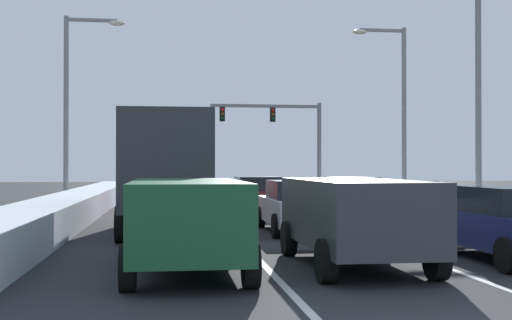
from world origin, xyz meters
The scene contains 18 objects.
ground_plane centered at (0.00, 15.14, 0.00)m, with size 120.00×120.00×0.00m, color #28282B.
lane_stripe_between_right_lane_and_center_lane centered at (1.70, 18.92, 0.00)m, with size 0.14×41.63×0.01m, color silver.
lane_stripe_between_center_lane_and_left_lane centered at (-1.70, 18.92, 0.00)m, with size 0.14×41.63×0.01m, color silver.
snow_bank_right_shoulder centered at (7.00, 18.92, 0.45)m, with size 1.25×41.63×0.90m, color silver.
snow_bank_left_shoulder centered at (-7.00, 18.92, 0.44)m, with size 1.79×41.63×0.89m, color silver.
sedan_navy_right_lane_nearest centered at (3.38, 6.75, 0.76)m, with size 2.00×4.50×1.51m.
sedan_silver_right_lane_second centered at (3.22, 13.12, 0.76)m, with size 2.00×4.50×1.51m.
sedan_gray_right_lane_third centered at (3.49, 18.92, 0.76)m, with size 2.00×4.50×1.51m.
suv_charcoal_center_lane_nearest centered at (-0.01, 6.41, 1.02)m, with size 2.16×4.90×1.67m.
sedan_white_center_lane_second centered at (0.22, 13.04, 0.76)m, with size 2.00×4.50×1.51m.
sedan_maroon_center_lane_third centered at (-0.06, 19.99, 0.76)m, with size 2.00×4.50×1.51m.
suv_green_left_lane_nearest centered at (-3.21, 6.11, 1.02)m, with size 2.16×4.90×1.67m.
box_truck_left_lane_second centered at (-3.61, 13.40, 1.90)m, with size 2.53×7.20×3.36m.
suv_red_left_lane_third centered at (-3.31, 21.96, 1.02)m, with size 2.16×4.90×1.67m.
traffic_light_gantry centered at (4.27, 37.83, 4.50)m, with size 7.54×0.47×6.20m.
street_lamp_right_mid centered at (7.42, 17.03, 5.27)m, with size 2.66×0.36×8.90m.
street_lamp_right_far centered at (7.36, 24.60, 5.11)m, with size 2.66×0.36×8.59m.
street_lamp_left_mid centered at (-7.66, 23.86, 5.08)m, with size 2.66×0.36×8.53m.
Camera 1 is at (-3.55, -5.91, 1.94)m, focal length 46.31 mm.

